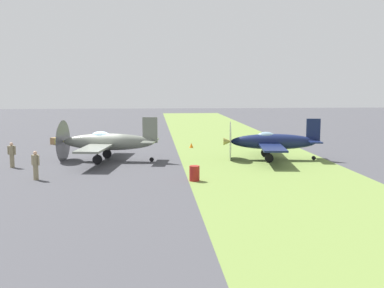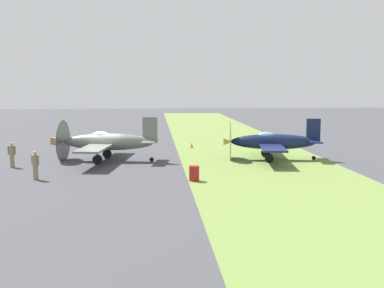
% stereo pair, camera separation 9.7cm
% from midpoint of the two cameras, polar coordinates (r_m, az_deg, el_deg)
% --- Properties ---
extents(ground_plane, '(160.00, 160.00, 0.00)m').
position_cam_midpoint_polar(ground_plane, '(35.90, -10.60, -2.04)').
color(ground_plane, '#424247').
extents(grass_verge, '(120.00, 11.00, 0.01)m').
position_cam_midpoint_polar(grass_verge, '(36.49, 7.21, -1.82)').
color(grass_verge, olive).
rests_on(grass_verge, ground).
extents(airplane_lead, '(9.67, 7.69, 3.42)m').
position_cam_midpoint_polar(airplane_lead, '(35.70, -10.24, 0.24)').
color(airplane_lead, slate).
rests_on(airplane_lead, ground).
extents(airplane_wingman, '(9.19, 7.30, 3.26)m').
position_cam_midpoint_polar(airplane_wingman, '(36.34, 9.42, 0.27)').
color(airplane_wingman, '#141E47').
rests_on(airplane_wingman, ground).
extents(ground_crew_chief, '(0.40, 0.54, 1.73)m').
position_cam_midpoint_polar(ground_crew_chief, '(29.76, -18.28, -2.36)').
color(ground_crew_chief, '#847A5B').
rests_on(ground_crew_chief, ground).
extents(ground_crew_mechanic, '(0.38, 0.60, 1.73)m').
position_cam_midpoint_polar(ground_crew_mechanic, '(34.75, -20.80, -1.16)').
color(ground_crew_mechanic, '#847A5B').
rests_on(ground_crew_mechanic, ground).
extents(fuel_drum, '(0.60, 0.60, 0.90)m').
position_cam_midpoint_polar(fuel_drum, '(28.01, 0.20, -3.53)').
color(fuel_drum, maroon).
rests_on(fuel_drum, ground).
extents(supply_crate, '(1.27, 1.27, 0.64)m').
position_cam_midpoint_polar(supply_crate, '(47.11, -15.89, 0.35)').
color(supply_crate, olive).
rests_on(supply_crate, ground).
extents(runway_marker_cone, '(0.36, 0.36, 0.44)m').
position_cam_midpoint_polar(runway_marker_cone, '(42.83, -0.15, -0.16)').
color(runway_marker_cone, orange).
rests_on(runway_marker_cone, ground).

